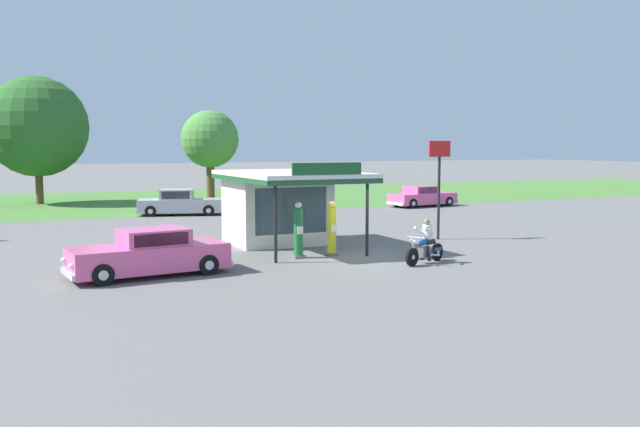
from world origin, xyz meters
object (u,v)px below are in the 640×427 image
at_px(bystander_chatting_near_pumps, 272,210).
at_px(gas_pump_nearside, 298,232).
at_px(parked_car_back_row_far_right, 180,203).
at_px(gas_pump_offside, 332,231).
at_px(featured_classic_sedan, 150,254).
at_px(parked_car_back_row_left, 284,198).
at_px(parked_car_back_row_far_left, 422,197).
at_px(roadside_pole_sign, 439,172).
at_px(motorcycle_with_rider, 426,245).

bearing_deg(bystander_chatting_near_pumps, gas_pump_nearside, -105.35).
distance_m(parked_car_back_row_far_right, bystander_chatting_near_pumps, 8.20).
bearing_deg(parked_car_back_row_far_right, gas_pump_offside, -84.55).
xyz_separation_m(gas_pump_nearside, gas_pump_offside, (1.37, -0.00, -0.02)).
relative_size(featured_classic_sedan, parked_car_back_row_far_right, 0.96).
bearing_deg(gas_pump_offside, parked_car_back_row_left, 73.21).
bearing_deg(parked_car_back_row_far_left, gas_pump_offside, -132.27).
relative_size(featured_classic_sedan, parked_car_back_row_far_left, 1.01).
relative_size(gas_pump_nearside, featured_classic_sedan, 0.40).
relative_size(gas_pump_offside, featured_classic_sedan, 0.40).
bearing_deg(roadside_pole_sign, bystander_chatting_near_pumps, 121.51).
bearing_deg(gas_pump_offside, roadside_pole_sign, 17.92).
bearing_deg(gas_pump_nearside, parked_car_back_row_far_left, 45.21).
xyz_separation_m(featured_classic_sedan, parked_car_back_row_far_left, (21.95, 17.58, -0.04)).
distance_m(featured_classic_sedan, bystander_chatting_near_pumps, 13.96).
relative_size(parked_car_back_row_far_left, roadside_pole_sign, 1.18).
bearing_deg(gas_pump_nearside, featured_classic_sedan, -168.29).
bearing_deg(parked_car_back_row_far_left, featured_classic_sedan, -141.30).
bearing_deg(featured_classic_sedan, parked_car_back_row_left, 58.06).
bearing_deg(motorcycle_with_rider, parked_car_back_row_far_right, 100.80).
height_order(gas_pump_nearside, parked_car_back_row_far_left, gas_pump_nearside).
distance_m(parked_car_back_row_far_right, parked_car_back_row_far_left, 16.64).
xyz_separation_m(parked_car_back_row_left, parked_car_back_row_far_left, (9.02, -3.16, -0.03)).
height_order(parked_car_back_row_far_left, bystander_chatting_near_pumps, bystander_chatting_near_pumps).
height_order(parked_car_back_row_left, parked_car_back_row_far_right, parked_car_back_row_far_right).
height_order(parked_car_back_row_far_right, parked_car_back_row_far_left, parked_car_back_row_far_right).
relative_size(gas_pump_offside, parked_car_back_row_far_right, 0.38).
bearing_deg(gas_pump_nearside, parked_car_back_row_left, 69.61).
bearing_deg(parked_car_back_row_far_left, bystander_chatting_near_pumps, -154.60).
xyz_separation_m(featured_classic_sedan, parked_car_back_row_left, (12.93, 20.74, -0.01)).
distance_m(parked_car_back_row_far_left, roadside_pole_sign, 16.97).
bearing_deg(bystander_chatting_near_pumps, motorcycle_with_rider, -86.14).
bearing_deg(featured_classic_sedan, parked_car_back_row_far_right, 74.09).
xyz_separation_m(gas_pump_offside, bystander_chatting_near_pumps, (1.37, 9.98, -0.12)).
height_order(gas_pump_nearside, parked_car_back_row_far_right, gas_pump_nearside).
xyz_separation_m(motorcycle_with_rider, bystander_chatting_near_pumps, (-0.87, 12.95, 0.18)).
bearing_deg(gas_pump_offside, featured_classic_sedan, -170.53).
relative_size(motorcycle_with_rider, featured_classic_sedan, 0.39).
relative_size(parked_car_back_row_left, parked_car_back_row_far_left, 1.00).
distance_m(gas_pump_offside, roadside_pole_sign, 6.88).
height_order(motorcycle_with_rider, roadside_pole_sign, roadside_pole_sign).
bearing_deg(parked_car_back_row_far_right, gas_pump_nearside, -88.99).
bearing_deg(parked_car_back_row_far_right, bystander_chatting_near_pumps, -68.18).
xyz_separation_m(bystander_chatting_near_pumps, roadside_pole_sign, (4.88, -7.96, 2.17)).
distance_m(parked_car_back_row_far_left, bystander_chatting_near_pumps, 15.00).
bearing_deg(parked_car_back_row_far_left, parked_car_back_row_left, 160.71).
relative_size(motorcycle_with_rider, parked_car_back_row_far_right, 0.38).
bearing_deg(gas_pump_nearside, motorcycle_with_rider, -39.45).
height_order(featured_classic_sedan, roadside_pole_sign, roadside_pole_sign).
bearing_deg(parked_car_back_row_left, bystander_chatting_near_pumps, -115.30).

